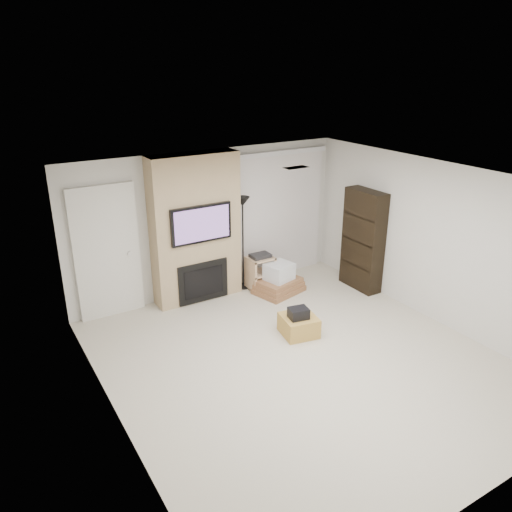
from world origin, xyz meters
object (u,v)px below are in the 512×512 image
bookshelf (363,240)px  av_stand (260,270)px  ottoman (299,325)px  box_stack (279,281)px  floor_lamp (243,217)px

bookshelf → av_stand: bearing=150.5°
ottoman → av_stand: av_stand is taller
av_stand → box_stack: size_ratio=0.70×
ottoman → bookshelf: size_ratio=0.28×
av_stand → box_stack: bearing=-58.7°
box_stack → av_stand: bearing=121.3°
ottoman → bookshelf: (1.95, 0.80, 0.75)m
av_stand → bookshelf: size_ratio=0.37×
av_stand → floor_lamp: bearing=140.2°
av_stand → bookshelf: 1.90m
ottoman → floor_lamp: (0.13, 1.89, 1.18)m
floor_lamp → bookshelf: (1.82, -1.09, -0.43)m
floor_lamp → ottoman: bearing=-93.9°
ottoman → av_stand: size_ratio=0.76×
floor_lamp → av_stand: bearing=-39.8°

